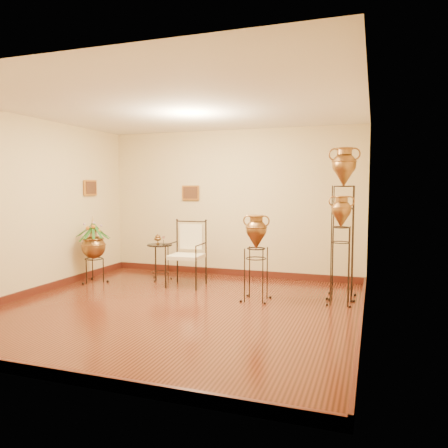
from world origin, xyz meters
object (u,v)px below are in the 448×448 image
(planter_urn, at_px, (94,244))
(side_table, at_px, (160,261))
(armchair, at_px, (186,254))
(amphora_mid, at_px, (341,249))
(amphora_tall, at_px, (343,221))

(planter_urn, relative_size, side_table, 1.49)
(armchair, bearing_deg, amphora_mid, -9.63)
(amphora_mid, xyz_separation_m, planter_urn, (-4.30, 0.09, -0.12))
(amphora_tall, bearing_deg, armchair, -179.35)
(amphora_tall, xyz_separation_m, side_table, (-3.29, 0.32, -0.84))
(amphora_tall, relative_size, planter_urn, 1.88)
(side_table, bearing_deg, planter_urn, -149.49)
(amphora_mid, distance_m, planter_urn, 4.30)
(amphora_mid, distance_m, armchair, 2.63)
(amphora_tall, distance_m, planter_urn, 4.34)
(amphora_mid, xyz_separation_m, armchair, (-2.60, 0.34, -0.25))
(planter_urn, distance_m, side_table, 1.23)
(amphora_tall, distance_m, armchair, 2.67)
(amphora_tall, height_order, side_table, amphora_tall)
(amphora_tall, bearing_deg, planter_urn, -176.28)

